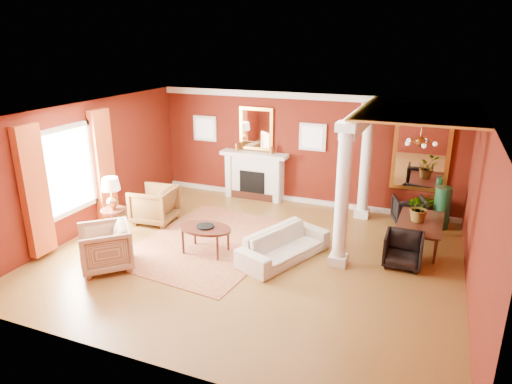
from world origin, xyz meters
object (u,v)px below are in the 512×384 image
at_px(armchair_leopard, 154,203).
at_px(dining_table, 421,227).
at_px(sofa, 284,240).
at_px(armchair_stripe, 105,245).
at_px(coffee_table, 205,229).
at_px(side_table, 112,198).

distance_m(armchair_leopard, dining_table, 6.05).
height_order(sofa, armchair_stripe, armchair_stripe).
distance_m(armchair_leopard, coffee_table, 2.16).
xyz_separation_m(sofa, side_table, (-3.84, -0.37, 0.50)).
xyz_separation_m(sofa, coffee_table, (-1.58, -0.34, 0.12)).
xyz_separation_m(armchair_leopard, armchair_stripe, (0.45, -2.31, -0.01)).
xyz_separation_m(side_table, dining_table, (6.33, 1.98, -0.45)).
bearing_deg(armchair_stripe, dining_table, 76.89).
bearing_deg(side_table, coffee_table, 0.79).
bearing_deg(coffee_table, sofa, 12.00).
bearing_deg(side_table, armchair_stripe, -57.92).
xyz_separation_m(armchair_leopard, coffee_table, (1.91, -1.00, 0.04)).
bearing_deg(dining_table, coffee_table, 117.14).
distance_m(coffee_table, dining_table, 4.51).
xyz_separation_m(armchair_leopard, dining_table, (5.98, 0.94, -0.03)).
distance_m(armchair_stripe, coffee_table, 1.96).
xyz_separation_m(coffee_table, dining_table, (4.07, 1.94, -0.07)).
relative_size(armchair_leopard, side_table, 0.70).
height_order(coffee_table, dining_table, dining_table).
height_order(sofa, armchair_leopard, armchair_leopard).
relative_size(sofa, armchair_stripe, 2.14).
bearing_deg(side_table, armchair_leopard, 71.40).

